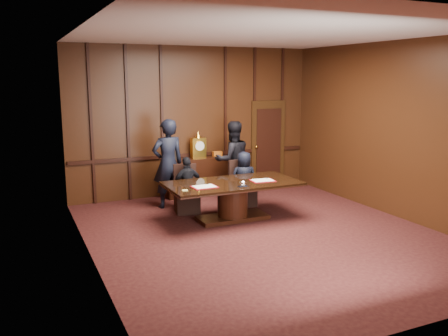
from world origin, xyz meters
name	(u,v)px	position (x,y,z in m)	size (l,w,h in m)	color
room	(266,139)	(0.07, 0.14, 1.72)	(7.00, 7.04, 3.50)	black
sideboard	(199,175)	(0.00, 3.26, 0.49)	(1.60, 0.45, 1.54)	black
conference_table	(233,195)	(-0.12, 1.10, 0.51)	(2.62, 1.32, 0.76)	black
folder_left	(204,187)	(-0.79, 0.93, 0.77)	(0.47, 0.34, 0.02)	maroon
folder_right	(263,180)	(0.47, 0.96, 0.77)	(0.49, 0.37, 0.02)	maroon
inkstand	(243,184)	(-0.12, 0.65, 0.81)	(0.20, 0.14, 0.12)	white
notepad	(185,190)	(-1.21, 0.81, 0.77)	(0.10, 0.07, 0.01)	#F7E979
chair_left	(187,198)	(-0.77, 1.98, 0.29)	(0.55, 0.55, 0.99)	black
chair_right	(242,192)	(0.53, 1.98, 0.29)	(0.48, 0.48, 0.99)	black
signatory_left	(188,185)	(-0.77, 1.90, 0.59)	(0.69, 0.29, 1.18)	black
signatory_right	(244,179)	(0.53, 1.90, 0.61)	(0.59, 0.39, 1.21)	black
witness_left	(168,164)	(-0.99, 2.51, 0.96)	(0.70, 0.46, 1.92)	black
witness_right	(233,160)	(0.62, 2.68, 0.90)	(0.87, 0.68, 1.80)	black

